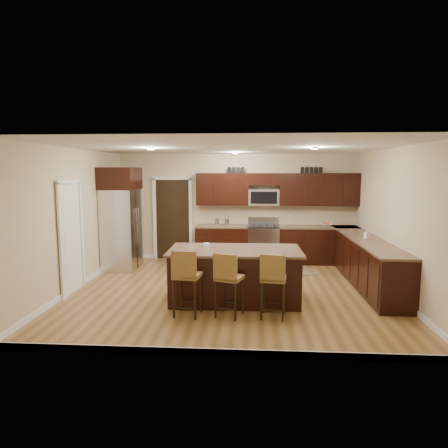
# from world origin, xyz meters

# --- Properties ---
(floor) EXTENTS (6.00, 6.00, 0.00)m
(floor) POSITION_xyz_m (0.00, 0.00, 0.00)
(floor) COLOR olive
(floor) RESTS_ON ground
(ceiling) EXTENTS (6.00, 6.00, 0.00)m
(ceiling) POSITION_xyz_m (0.00, 0.00, 2.70)
(ceiling) COLOR silver
(ceiling) RESTS_ON wall_back
(wall_back) EXTENTS (6.00, 0.00, 6.00)m
(wall_back) POSITION_xyz_m (0.00, 2.75, 1.35)
(wall_back) COLOR #C5B28E
(wall_back) RESTS_ON floor
(wall_left) EXTENTS (0.00, 5.50, 5.50)m
(wall_left) POSITION_xyz_m (-3.00, 0.00, 1.35)
(wall_left) COLOR #C5B28E
(wall_left) RESTS_ON floor
(wall_right) EXTENTS (0.00, 5.50, 5.50)m
(wall_right) POSITION_xyz_m (3.00, 0.00, 1.35)
(wall_right) COLOR #C5B28E
(wall_right) RESTS_ON floor
(base_cabinets) EXTENTS (4.02, 3.96, 0.92)m
(base_cabinets) POSITION_xyz_m (1.90, 1.45, 0.46)
(base_cabinets) COLOR black
(base_cabinets) RESTS_ON floor
(upper_cabinets) EXTENTS (4.00, 0.33, 0.80)m
(upper_cabinets) POSITION_xyz_m (1.04, 2.58, 1.84)
(upper_cabinets) COLOR black
(upper_cabinets) RESTS_ON wall_back
(range) EXTENTS (0.76, 0.64, 1.11)m
(range) POSITION_xyz_m (0.68, 2.45, 0.47)
(range) COLOR silver
(range) RESTS_ON floor
(microwave) EXTENTS (0.76, 0.31, 0.40)m
(microwave) POSITION_xyz_m (0.68, 2.60, 1.62)
(microwave) COLOR silver
(microwave) RESTS_ON upper_cabinets
(doorway) EXTENTS (0.85, 0.03, 2.06)m
(doorway) POSITION_xyz_m (-1.65, 2.73, 1.03)
(doorway) COLOR black
(doorway) RESTS_ON floor
(pantry_door) EXTENTS (0.03, 0.80, 2.04)m
(pantry_door) POSITION_xyz_m (-2.98, -0.30, 1.02)
(pantry_door) COLOR white
(pantry_door) RESTS_ON floor
(letter_decor) EXTENTS (2.20, 0.03, 0.15)m
(letter_decor) POSITION_xyz_m (0.90, 2.58, 2.29)
(letter_decor) COLOR black
(letter_decor) RESTS_ON upper_cabinets
(island) EXTENTS (2.31, 1.23, 0.92)m
(island) POSITION_xyz_m (0.09, -0.57, 0.43)
(island) COLOR black
(island) RESTS_ON floor
(stool_left) EXTENTS (0.45, 0.45, 1.07)m
(stool_left) POSITION_xyz_m (-0.63, -1.42, 0.67)
(stool_left) COLOR olive
(stool_left) RESTS_ON floor
(stool_mid) EXTENTS (0.49, 0.49, 1.03)m
(stool_mid) POSITION_xyz_m (0.02, -1.41, 0.64)
(stool_mid) COLOR olive
(stool_mid) RESTS_ON floor
(stool_right) EXTENTS (0.43, 0.43, 1.03)m
(stool_right) POSITION_xyz_m (0.71, -1.41, 0.64)
(stool_right) COLOR olive
(stool_right) RESTS_ON floor
(refrigerator) EXTENTS (0.79, 0.99, 2.35)m
(refrigerator) POSITION_xyz_m (-2.62, 1.55, 1.20)
(refrigerator) COLOR silver
(refrigerator) RESTS_ON floor
(floor_mat) EXTENTS (1.09, 0.87, 0.01)m
(floor_mat) POSITION_xyz_m (1.39, 1.47, 0.01)
(floor_mat) COLOR brown
(floor_mat) RESTS_ON floor
(fruit_bowl) EXTENTS (0.32, 0.32, 0.07)m
(fruit_bowl) POSITION_xyz_m (2.21, 2.45, 0.95)
(fruit_bowl) COLOR silver
(fruit_bowl) RESTS_ON base_cabinets
(soap_bottle) EXTENTS (0.10, 0.10, 0.17)m
(soap_bottle) POSITION_xyz_m (2.70, 0.73, 1.01)
(soap_bottle) COLOR #B2B2B2
(soap_bottle) RESTS_ON base_cabinets
(canister_tall) EXTENTS (0.12, 0.12, 0.19)m
(canister_tall) POSITION_xyz_m (-0.48, 2.45, 1.01)
(canister_tall) COLOR silver
(canister_tall) RESTS_ON base_cabinets
(canister_short) EXTENTS (0.11, 0.11, 0.18)m
(canister_short) POSITION_xyz_m (-0.23, 2.45, 1.01)
(canister_short) COLOR silver
(canister_short) RESTS_ON base_cabinets
(island_jar) EXTENTS (0.10, 0.10, 0.10)m
(island_jar) POSITION_xyz_m (-0.41, -0.57, 0.97)
(island_jar) COLOR white
(island_jar) RESTS_ON island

